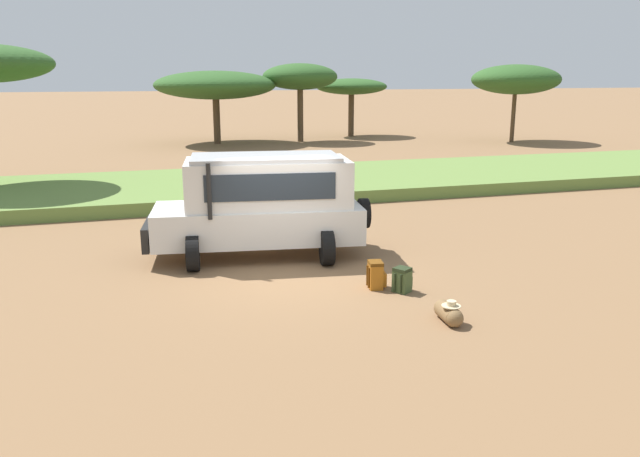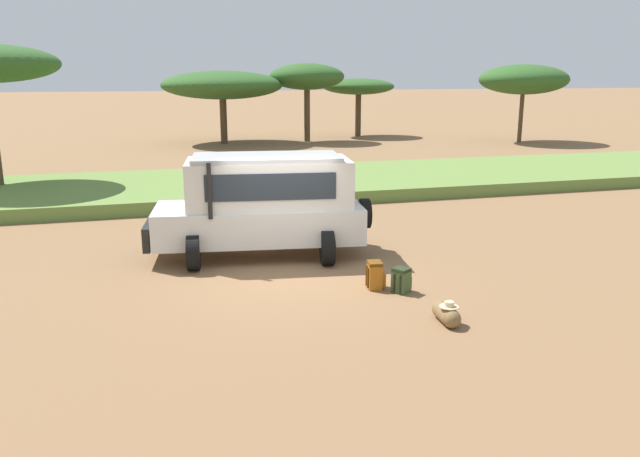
% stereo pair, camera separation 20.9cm
% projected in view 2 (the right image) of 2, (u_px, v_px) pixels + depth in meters
% --- Properties ---
extents(ground_plane, '(320.00, 320.00, 0.00)m').
position_uv_depth(ground_plane, '(286.00, 273.00, 13.82)').
color(ground_plane, olive).
extents(grass_bank, '(120.00, 7.00, 0.44)m').
position_uv_depth(grass_bank, '(226.00, 186.00, 23.30)').
color(grass_bank, olive).
rests_on(grass_bank, ground_plane).
extents(safari_vehicle, '(5.46, 3.18, 2.44)m').
position_uv_depth(safari_vehicle, '(263.00, 203.00, 14.88)').
color(safari_vehicle, silver).
rests_on(safari_vehicle, ground_plane).
extents(backpack_beside_front_wheel, '(0.45, 0.42, 0.51)m').
position_uv_depth(backpack_beside_front_wheel, '(401.00, 280.00, 12.56)').
color(backpack_beside_front_wheel, '#42562D').
rests_on(backpack_beside_front_wheel, ground_plane).
extents(backpack_cluster_center, '(0.42, 0.40, 0.57)m').
position_uv_depth(backpack_cluster_center, '(375.00, 275.00, 12.78)').
color(backpack_cluster_center, '#B26619').
rests_on(backpack_cluster_center, ground_plane).
extents(duffel_bag_low_black_case, '(0.36, 0.83, 0.43)m').
position_uv_depth(duffel_bag_low_black_case, '(446.00, 313.00, 11.04)').
color(duffel_bag_low_black_case, brown).
rests_on(duffel_bag_low_black_case, ground_plane).
extents(acacia_tree_centre_back, '(7.55, 7.11, 4.51)m').
position_uv_depth(acacia_tree_centre_back, '(222.00, 85.00, 38.88)').
color(acacia_tree_centre_back, brown).
rests_on(acacia_tree_centre_back, ground_plane).
extents(acacia_tree_right_mid, '(4.84, 4.26, 4.98)m').
position_uv_depth(acacia_tree_right_mid, '(307.00, 77.00, 39.86)').
color(acacia_tree_right_mid, brown).
rests_on(acacia_tree_right_mid, ground_plane).
extents(acacia_tree_far_right, '(5.06, 4.43, 4.02)m').
position_uv_depth(acacia_tree_far_right, '(359.00, 87.00, 43.58)').
color(acacia_tree_far_right, brown).
rests_on(acacia_tree_far_right, ground_plane).
extents(acacia_tree_distant_right, '(5.72, 5.20, 4.91)m').
position_uv_depth(acacia_tree_distant_right, '(524.00, 80.00, 39.53)').
color(acacia_tree_distant_right, brown).
rests_on(acacia_tree_distant_right, ground_plane).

